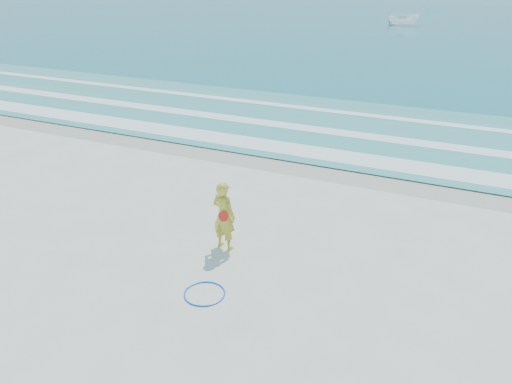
% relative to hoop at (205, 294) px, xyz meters
% --- Properties ---
extents(ground, '(400.00, 400.00, 0.00)m').
position_rel_hoop_xyz_m(ground, '(-0.68, -0.42, -0.02)').
color(ground, silver).
rests_on(ground, ground).
extents(wet_sand, '(400.00, 2.40, 0.00)m').
position_rel_hoop_xyz_m(wet_sand, '(-0.68, 8.58, -0.02)').
color(wet_sand, '#B2A893').
rests_on(wet_sand, ground).
extents(ocean, '(400.00, 190.00, 0.04)m').
position_rel_hoop_xyz_m(ocean, '(-0.68, 104.58, 0.00)').
color(ocean, '#19727F').
rests_on(ocean, ground).
extents(shallow, '(400.00, 10.00, 0.01)m').
position_rel_hoop_xyz_m(shallow, '(-0.68, 13.58, 0.03)').
color(shallow, '#59B7AD').
rests_on(shallow, ocean).
extents(foam_near, '(400.00, 1.40, 0.01)m').
position_rel_hoop_xyz_m(foam_near, '(-0.68, 9.88, 0.04)').
color(foam_near, white).
rests_on(foam_near, shallow).
extents(foam_mid, '(400.00, 0.90, 0.01)m').
position_rel_hoop_xyz_m(foam_mid, '(-0.68, 12.78, 0.04)').
color(foam_mid, white).
rests_on(foam_mid, shallow).
extents(foam_far, '(400.00, 0.60, 0.01)m').
position_rel_hoop_xyz_m(foam_far, '(-0.68, 16.08, 0.04)').
color(foam_far, white).
rests_on(foam_far, shallow).
extents(hoop, '(1.13, 1.13, 0.03)m').
position_rel_hoop_xyz_m(hoop, '(0.00, 0.00, 0.00)').
color(hoop, blue).
rests_on(hoop, ground).
extents(boat, '(4.14, 1.84, 1.56)m').
position_rel_hoop_xyz_m(boat, '(-5.44, 57.67, 0.80)').
color(boat, white).
rests_on(boat, ocean).
extents(woman, '(0.76, 0.57, 1.88)m').
position_rel_hoop_xyz_m(woman, '(-0.55, 2.02, 0.92)').
color(woman, gold).
rests_on(woman, ground).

